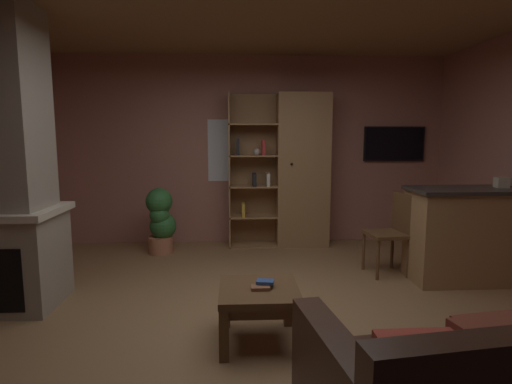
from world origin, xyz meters
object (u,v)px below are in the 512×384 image
table_book_0 (260,288)px  kitchen_bar_counter (476,235)px  coffee_table (259,299)px  tissue_box (502,182)px  table_book_1 (265,282)px  bookshelf_cabinet (296,171)px  potted_floor_plant (161,220)px  wall_mounted_tv (394,144)px  dining_chair (393,228)px

table_book_0 → kitchen_bar_counter: bearing=27.8°
kitchen_bar_counter → coffee_table: bearing=-152.9°
tissue_box → table_book_0: (-2.64, -1.29, -0.63)m
coffee_table → table_book_0: table_book_0 is taller
coffee_table → table_book_0: 0.11m
kitchen_bar_counter → tissue_box: size_ratio=12.00×
table_book_1 → tissue_box: bearing=25.4°
bookshelf_cabinet → potted_floor_plant: size_ratio=2.44×
tissue_box → wall_mounted_tv: (-0.50, 1.76, 0.38)m
kitchen_bar_counter → bookshelf_cabinet: bearing=137.5°
kitchen_bar_counter → table_book_0: bearing=-152.2°
kitchen_bar_counter → tissue_box: (0.25, 0.03, 0.56)m
potted_floor_plant → coffee_table: bearing=-64.8°
kitchen_bar_counter → tissue_box: tissue_box is taller
coffee_table → table_book_1: bearing=20.8°
bookshelf_cabinet → kitchen_bar_counter: bookshelf_cabinet is taller
dining_chair → bookshelf_cabinet: bearing=125.1°
tissue_box → potted_floor_plant: 4.05m
kitchen_bar_counter → wall_mounted_tv: wall_mounted_tv is taller
coffee_table → wall_mounted_tv: size_ratio=0.68×
dining_chair → coffee_table: bearing=-136.8°
tissue_box → coffee_table: 3.02m
kitchen_bar_counter → coffee_table: 2.71m
tissue_box → wall_mounted_tv: bearing=105.8°
tissue_box → dining_chair: bearing=166.9°
dining_chair → potted_floor_plant: size_ratio=1.05×
table_book_1 → potted_floor_plant: bearing=116.2°
coffee_table → dining_chair: 2.20m
bookshelf_cabinet → dining_chair: size_ratio=2.32×
bookshelf_cabinet → wall_mounted_tv: (1.47, 0.21, 0.38)m
kitchen_bar_counter → table_book_1: size_ratio=10.99×
kitchen_bar_counter → table_book_1: bearing=-152.8°
bookshelf_cabinet → coffee_table: bookshelf_cabinet is taller
tissue_box → wall_mounted_tv: 1.87m
kitchen_bar_counter → wall_mounted_tv: (-0.25, 1.79, 0.93)m
coffee_table → potted_floor_plant: 2.74m
kitchen_bar_counter → coffee_table: size_ratio=2.38×
bookshelf_cabinet → table_book_0: bearing=-103.4°
kitchen_bar_counter → potted_floor_plant: size_ratio=1.64×
table_book_1 → dining_chair: (1.55, 1.48, 0.07)m
coffee_table → wall_mounted_tv: (2.16, 3.02, 1.10)m
coffee_table → table_book_0: bearing=-73.9°
bookshelf_cabinet → coffee_table: bearing=-103.7°
table_book_0 → potted_floor_plant: bearing=115.1°
table_book_1 → wall_mounted_tv: wall_mounted_tv is taller
coffee_table → table_book_0: (0.01, -0.03, 0.10)m
potted_floor_plant → kitchen_bar_counter: bearing=-19.3°
bookshelf_cabinet → potted_floor_plant: (-1.85, -0.33, -0.61)m
table_book_0 → dining_chair: 2.21m
table_book_0 → dining_chair: size_ratio=0.15×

